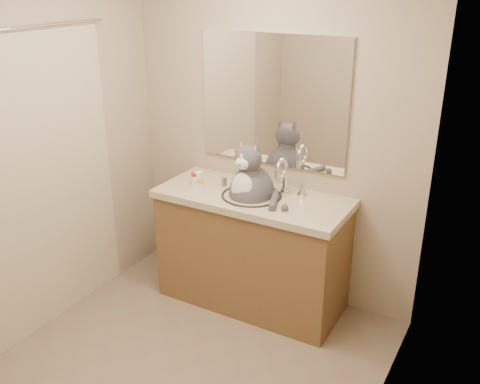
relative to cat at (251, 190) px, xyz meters
name	(u,v)px	position (x,y,z in m)	size (l,w,h in m)	color
room	(165,194)	(0.01, -0.95, 0.31)	(2.22, 2.52, 2.42)	#7B6E55
vanity	(252,247)	(0.01, 0.02, -0.44)	(1.34, 0.59, 1.12)	brown
mirror	(272,101)	(0.01, 0.29, 0.56)	(1.10, 0.02, 0.90)	white
shower_curtain	(43,183)	(-1.04, -0.85, 0.14)	(0.02, 1.30, 1.93)	beige
cat	(251,190)	(0.00, 0.00, 0.00)	(0.44, 0.38, 0.62)	#4C4D52
pill_bottle_redcap	(195,179)	(-0.43, -0.03, 0.01)	(0.07, 0.07, 0.10)	white
pill_bottle_orange	(199,179)	(-0.41, -0.02, 0.01)	(0.08, 0.08, 0.10)	white
grey_canister	(224,182)	(-0.25, 0.07, -0.01)	(0.05, 0.05, 0.06)	slate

